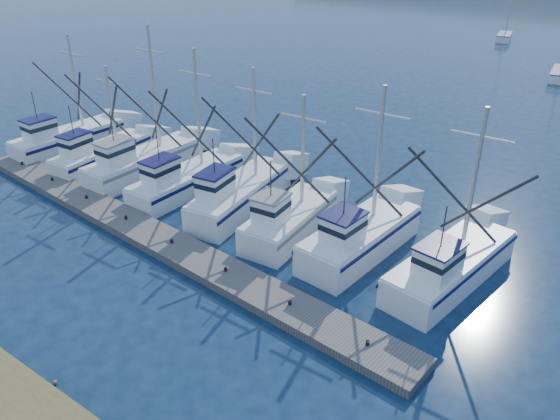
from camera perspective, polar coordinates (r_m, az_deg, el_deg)
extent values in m
plane|color=#0B1D33|center=(22.02, -6.35, -16.28)|extent=(500.00, 500.00, 0.00)
cube|color=#5F5B55|center=(30.63, -13.58, -2.44)|extent=(33.00, 5.08, 0.44)
cube|color=white|center=(44.32, -21.18, 6.77)|extent=(2.86, 8.46, 1.45)
cube|color=white|center=(42.81, -23.83, 7.67)|extent=(1.52, 2.10, 1.50)
cylinder|color=#B7B2A8|center=(43.89, -20.59, 12.41)|extent=(0.22, 0.22, 6.84)
cube|color=white|center=(40.83, -18.02, 5.43)|extent=(2.78, 7.87, 1.26)
cube|color=white|center=(39.31, -20.56, 6.32)|extent=(1.43, 1.97, 1.50)
cylinder|color=#B7B2A8|center=(40.50, -17.25, 10.44)|extent=(0.22, 0.22, 5.46)
cube|color=white|center=(38.33, -13.91, 4.73)|extent=(2.48, 8.88, 1.49)
cube|color=white|center=(36.47, -16.81, 5.70)|extent=(1.40, 2.18, 1.50)
cylinder|color=#B7B2A8|center=(37.72, -13.02, 12.25)|extent=(0.22, 0.22, 8.16)
cube|color=white|center=(35.32, -9.65, 2.97)|extent=(2.48, 8.33, 1.29)
cube|color=white|center=(33.44, -12.37, 3.86)|extent=(1.40, 2.04, 1.50)
cylinder|color=#B7B2A8|center=(34.70, -8.58, 10.34)|extent=(0.22, 0.22, 7.45)
cube|color=white|center=(32.67, -4.09, 1.46)|extent=(3.52, 8.78, 1.59)
cube|color=white|center=(30.52, -6.77, 2.57)|extent=(1.64, 2.25, 1.50)
cylinder|color=#B7B2A8|center=(32.15, -2.68, 8.95)|extent=(0.22, 0.22, 6.59)
cube|color=white|center=(29.85, 1.03, -1.30)|extent=(3.00, 6.93, 1.47)
cube|color=white|center=(27.90, -0.95, -0.04)|extent=(1.57, 1.75, 1.50)
cylinder|color=#B7B2A8|center=(29.09, 2.39, 6.15)|extent=(0.22, 0.22, 6.12)
cube|color=white|center=(28.43, 8.37, -3.10)|extent=(3.34, 7.96, 1.59)
cube|color=white|center=(26.12, 6.56, -2.03)|extent=(1.69, 2.02, 1.50)
cylinder|color=#B7B2A8|center=(27.62, 10.27, 5.72)|extent=(0.22, 0.22, 6.97)
cube|color=white|center=(27.29, 17.38, -5.80)|extent=(3.84, 8.60, 1.46)
cube|color=white|center=(24.77, 16.19, -5.23)|extent=(1.78, 2.23, 1.50)
cylinder|color=#B7B2A8|center=(26.59, 19.65, 3.10)|extent=(0.22, 0.22, 6.81)
cube|color=white|center=(89.51, 22.37, 16.34)|extent=(2.50, 5.14, 0.90)
cylinder|color=#B7B2A8|center=(89.22, 22.91, 18.89)|extent=(0.12, 0.12, 7.20)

